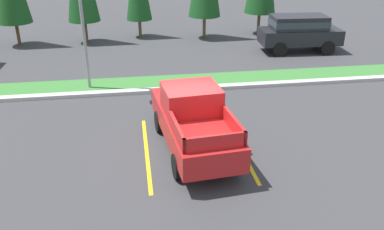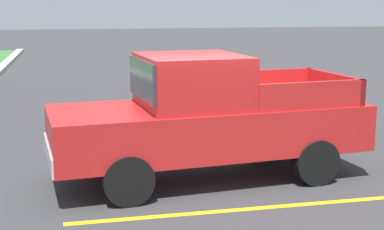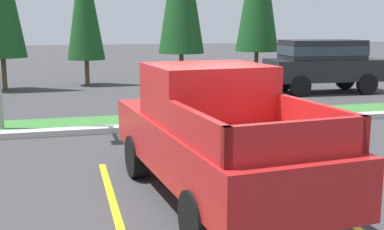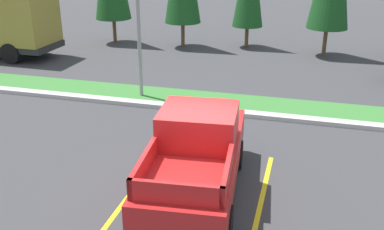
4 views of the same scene
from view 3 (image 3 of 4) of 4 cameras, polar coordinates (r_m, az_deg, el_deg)
name	(u,v)px [view 3 (image 3 of 4)]	position (r m, az deg, el deg)	size (l,w,h in m)	color
ground_plane	(199,194)	(8.04, 0.84, -9.16)	(120.00, 120.00, 0.00)	#38383A
parking_line_near	(115,208)	(7.52, -9.01, -10.70)	(0.12, 4.80, 0.01)	yellow
parking_line_far	(303,191)	(8.37, 12.84, -8.60)	(0.12, 4.80, 0.01)	yellow
curb_strip	(148,127)	(12.74, -5.20, -1.44)	(56.00, 0.40, 0.15)	#B2B2AD
grass_median	(141,121)	(13.81, -5.96, -0.70)	(56.00, 1.80, 0.06)	#387533
pickup_truck_main	(213,134)	(7.56, 2.46, -2.25)	(2.38, 5.38, 2.10)	black
suv_distant	(323,62)	(20.23, 15.09, 6.01)	(4.68, 2.13, 2.10)	black
cypress_tree_center	(84,0)	(22.51, -12.46, 13.00)	(1.66, 1.66, 6.40)	brown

